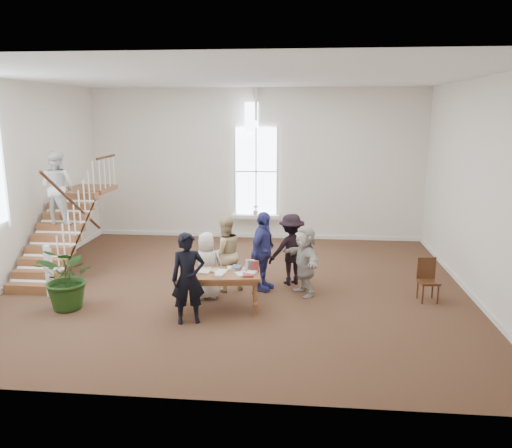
# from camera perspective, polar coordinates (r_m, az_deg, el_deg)

# --- Properties ---
(ground) EXTENTS (10.00, 10.00, 0.00)m
(ground) POSITION_cam_1_polar(r_m,az_deg,el_deg) (11.20, -2.14, -7.14)
(ground) COLOR #4C321D
(ground) RESTS_ON ground
(room_shell) EXTENTS (10.49, 10.00, 10.00)m
(room_shell) POSITION_cam_1_polar(r_m,az_deg,el_deg) (15.29, -0.01, -0.15)
(room_shell) COLOR silver
(room_shell) RESTS_ON ground
(staircase) EXTENTS (1.10, 4.10, 2.92)m
(staircase) POSITION_cam_1_polar(r_m,az_deg,el_deg) (12.77, -21.45, 1.98)
(staircase) COLOR brown
(staircase) RESTS_ON ground
(library_table) EXTENTS (1.69, 0.99, 0.81)m
(library_table) POSITION_cam_1_polar(r_m,az_deg,el_deg) (9.76, -4.27, -6.07)
(library_table) COLOR brown
(library_table) RESTS_ON ground
(police_officer) EXTENTS (0.71, 0.58, 1.69)m
(police_officer) POSITION_cam_1_polar(r_m,az_deg,el_deg) (9.19, -7.76, -6.19)
(police_officer) COLOR black
(police_officer) RESTS_ON ground
(elderly_woman) EXTENTS (0.74, 0.54, 1.40)m
(elderly_woman) POSITION_cam_1_polar(r_m,az_deg,el_deg) (10.37, -5.64, -4.75)
(elderly_woman) COLOR silver
(elderly_woman) RESTS_ON ground
(person_yellow) EXTENTS (1.01, 0.93, 1.65)m
(person_yellow) POSITION_cam_1_polar(r_m,az_deg,el_deg) (10.76, -3.58, -3.37)
(person_yellow) COLOR #D4B884
(person_yellow) RESTS_ON ground
(woman_cluster_a) EXTENTS (0.74, 1.10, 1.73)m
(woman_cluster_a) POSITION_cam_1_polar(r_m,az_deg,el_deg) (10.75, 0.79, -3.14)
(woman_cluster_a) COLOR #373A84
(woman_cluster_a) RESTS_ON ground
(woman_cluster_b) EXTENTS (1.19, 0.98, 1.61)m
(woman_cluster_b) POSITION_cam_1_polar(r_m,az_deg,el_deg) (11.17, 4.05, -2.90)
(woman_cluster_b) COLOR black
(woman_cluster_b) RESTS_ON ground
(woman_cluster_c) EXTENTS (1.03, 1.44, 1.50)m
(woman_cluster_c) POSITION_cam_1_polar(r_m,az_deg,el_deg) (10.56, 5.59, -4.17)
(woman_cluster_c) COLOR #BCB4A9
(woman_cluster_c) RESTS_ON ground
(floor_plant) EXTENTS (1.45, 1.36, 1.29)m
(floor_plant) POSITION_cam_1_polar(r_m,az_deg,el_deg) (10.43, -20.63, -5.75)
(floor_plant) COLOR #1C3B12
(floor_plant) RESTS_ON ground
(side_chair) EXTENTS (0.43, 0.43, 0.89)m
(side_chair) POSITION_cam_1_polar(r_m,az_deg,el_deg) (10.86, 19.00, -5.78)
(side_chair) COLOR #3C1C10
(side_chair) RESTS_ON ground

